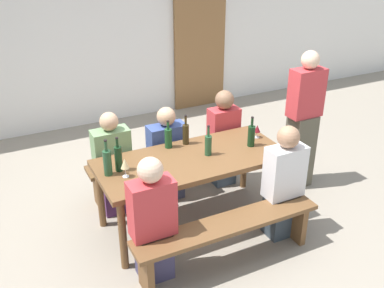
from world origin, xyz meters
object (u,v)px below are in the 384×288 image
wooden_door (200,44)px  bench_near (228,232)px  wine_glass_0 (125,164)px  seated_guest_near_1 (283,185)px  wine_bottle_2 (186,134)px  seated_guest_far_2 (223,140)px  wine_bottle_1 (168,138)px  wine_glass_1 (257,129)px  seated_guest_far_1 (167,156)px  tasting_table (192,165)px  wine_bottle_4 (251,135)px  seated_guest_near_0 (153,223)px  standing_host (303,123)px  wine_bottle_5 (107,162)px  wine_bottle_3 (118,158)px  seated_guest_far_0 (113,166)px  bench_far (164,163)px  wine_bottle_0 (208,145)px

wooden_door → bench_near: (-1.62, -3.67, -0.70)m
wine_glass_0 → seated_guest_near_1: bearing=-19.8°
bench_near → wine_bottle_2: wine_bottle_2 is taller
bench_near → seated_guest_far_2: (0.68, 1.27, 0.21)m
wine_bottle_1 → wine_bottle_2: 0.19m
wine_glass_1 → seated_guest_near_1: bearing=-101.0°
seated_guest_far_1 → seated_guest_near_1: bearing=32.7°
tasting_table → wine_bottle_4: (0.66, -0.03, 0.20)m
wine_bottle_1 → seated_guest_near_0: bearing=-121.4°
standing_host → tasting_table: bearing=5.1°
wine_bottle_2 → seated_guest_far_1: bearing=112.9°
wine_bottle_4 → wine_bottle_5: (-1.48, 0.08, 0.01)m
wine_bottle_4 → seated_guest_far_2: bearing=87.7°
wine_bottle_3 → seated_guest_far_0: bearing=81.6°
wine_glass_1 → seated_guest_far_0: size_ratio=0.13×
wine_bottle_1 → wine_bottle_5: bearing=-159.5°
wooden_door → wine_bottle_4: (-0.96, -2.99, -0.18)m
bench_near → bench_far: 1.42m
tasting_table → standing_host: (1.46, 0.13, 0.11)m
bench_far → seated_guest_far_1: bearing=-99.1°
bench_far → seated_guest_near_1: 1.46m
wine_bottle_1 → wine_glass_1: bearing=-12.5°
seated_guest_near_0 → seated_guest_far_0: seated_guest_near_0 is taller
seated_guest_near_1 → seated_guest_far_0: (-1.33, 1.12, -0.02)m
wine_bottle_5 → standing_host: standing_host is taller
wine_glass_1 → seated_guest_far_0: 1.56m
wine_bottle_4 → seated_guest_near_0: (-1.30, -0.53, -0.31)m
wooden_door → wine_bottle_3: wooden_door is taller
tasting_table → wine_bottle_1: (-0.11, 0.31, 0.19)m
seated_guest_near_0 → seated_guest_far_0: size_ratio=1.03×
bench_near → wine_bottle_4: bearing=45.9°
tasting_table → wine_glass_0: bearing=-175.1°
seated_guest_near_0 → seated_guest_near_1: (1.34, 0.00, 0.00)m
wine_glass_1 → bench_far: bearing=143.8°
wine_bottle_3 → wine_glass_0: 0.14m
wooden_door → seated_guest_near_0: wooden_door is taller
tasting_table → wine_glass_0: (-0.69, -0.06, 0.21)m
wine_bottle_3 → wine_bottle_0: bearing=-5.8°
bench_near → seated_guest_far_0: size_ratio=1.55×
wooden_door → wine_bottle_0: wooden_door is taller
wooden_door → wine_bottle_3: (-2.33, -2.88, -0.17)m
wine_glass_1 → seated_guest_far_0: (-1.46, 0.45, -0.31)m
wine_bottle_0 → seated_guest_near_1: bearing=-46.3°
wine_glass_1 → wine_bottle_2: bearing=164.8°
wine_bottle_2 → wine_bottle_4: size_ratio=0.99×
bench_near → seated_guest_near_1: size_ratio=1.50×
wine_glass_0 → wine_glass_1: (1.52, 0.17, -0.03)m
tasting_table → wine_glass_0: size_ratio=10.12×
seated_guest_far_0 → standing_host: 2.15m
bench_far → wine_glass_1: size_ratio=12.24×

